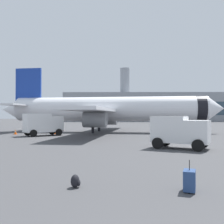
{
  "coord_description": "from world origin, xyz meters",
  "views": [
    {
      "loc": [
        -0.17,
        -2.22,
        2.66
      ],
      "look_at": [
        -0.5,
        22.81,
        3.0
      ],
      "focal_mm": 40.81,
      "sensor_mm": 36.0,
      "label": 1
    }
  ],
  "objects": [
    {
      "name": "airplane_at_gate",
      "position": [
        -1.48,
        38.05,
        3.66
      ],
      "size": [
        35.75,
        32.35,
        10.5
      ],
      "color": "white",
      "rests_on": "ground"
    },
    {
      "name": "rolling_suitcase",
      "position": [
        2.42,
        6.73,
        0.39
      ],
      "size": [
        0.59,
        0.74,
        1.1
      ],
      "color": "navy",
      "rests_on": "ground"
    },
    {
      "name": "terminal_building",
      "position": [
        17.86,
        116.0,
        6.47
      ],
      "size": [
        81.52,
        19.74,
        24.67
      ],
      "color": "gray",
      "rests_on": "ground"
    },
    {
      "name": "cargo_van",
      "position": [
        4.97,
        18.23,
        1.45
      ],
      "size": [
        4.82,
        3.92,
        2.6
      ],
      "color": "white",
      "rests_on": "ground"
    },
    {
      "name": "service_truck",
      "position": [
        -9.7,
        31.06,
        1.61
      ],
      "size": [
        5.17,
        4.61,
        2.9
      ],
      "color": "white",
      "rests_on": "ground"
    },
    {
      "name": "safety_cone_far",
      "position": [
        -14.25,
        33.42,
        0.34
      ],
      "size": [
        0.44,
        0.44,
        0.69
      ],
      "color": "#F2590C",
      "rests_on": "ground"
    },
    {
      "name": "safety_cone_mid",
      "position": [
        -8.98,
        34.42,
        0.34
      ],
      "size": [
        0.44,
        0.44,
        0.7
      ],
      "color": "#F2590C",
      "rests_on": "ground"
    },
    {
      "name": "safety_cone_near",
      "position": [
        -9.27,
        41.55,
        0.36
      ],
      "size": [
        0.44,
        0.44,
        0.73
      ],
      "color": "#F2590C",
      "rests_on": "ground"
    },
    {
      "name": "traveller_backpack",
      "position": [
        -1.64,
        7.16,
        0.23
      ],
      "size": [
        0.36,
        0.4,
        0.48
      ],
      "color": "black",
      "rests_on": "ground"
    }
  ]
}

